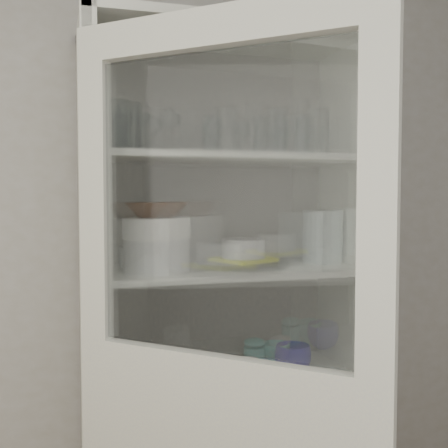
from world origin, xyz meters
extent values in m
cube|color=#A8A499|center=(0.00, 1.50, 1.30)|extent=(3.60, 0.02, 2.60)
cube|color=silver|center=(-0.28, 1.27, 1.05)|extent=(0.03, 0.45, 2.10)
cube|color=silver|center=(0.68, 1.27, 1.05)|extent=(0.03, 0.45, 2.10)
cube|color=slate|center=(0.20, 1.49, 1.05)|extent=(1.00, 0.03, 2.10)
cube|color=silver|center=(0.20, 1.27, 2.08)|extent=(1.00, 0.45, 0.03)
cube|color=beige|center=(0.20, 1.26, 0.85)|extent=(0.94, 0.42, 0.02)
cube|color=beige|center=(0.20, 1.26, 1.25)|extent=(0.94, 0.42, 0.02)
cube|color=beige|center=(0.20, 1.26, 1.65)|extent=(0.94, 0.42, 0.02)
cube|color=silver|center=(0.03, 0.74, 1.95)|extent=(0.68, 0.65, 0.10)
cube|color=silver|center=(-0.27, 1.02, 1.50)|extent=(0.09, 0.09, 0.80)
cube|color=silver|center=(0.32, 0.46, 1.50)|extent=(0.09, 0.09, 0.80)
cube|color=silver|center=(0.03, 0.74, 1.50)|extent=(0.53, 0.51, 0.78)
cylinder|color=silver|center=(-0.18, 1.15, 1.74)|extent=(0.10, 0.10, 0.15)
cylinder|color=silver|center=(-0.15, 1.13, 1.73)|extent=(0.08, 0.08, 0.15)
cylinder|color=silver|center=(0.16, 1.11, 1.73)|extent=(0.08, 0.08, 0.14)
cylinder|color=silver|center=(0.34, 1.12, 1.73)|extent=(0.08, 0.08, 0.15)
cylinder|color=silver|center=(0.43, 1.15, 1.73)|extent=(0.08, 0.08, 0.13)
cylinder|color=silver|center=(0.44, 1.11, 1.73)|extent=(0.07, 0.07, 0.13)
cylinder|color=silver|center=(0.50, 1.14, 1.74)|extent=(0.09, 0.09, 0.16)
cylinder|color=silver|center=(-0.17, 1.28, 1.72)|extent=(0.06, 0.06, 0.13)
cylinder|color=silver|center=(-0.10, 1.28, 1.73)|extent=(0.09, 0.09, 0.14)
cylinder|color=silver|center=(0.15, 1.25, 1.73)|extent=(0.08, 0.08, 0.14)
cylinder|color=silver|center=(0.15, 1.26, 1.73)|extent=(0.07, 0.07, 0.13)
cylinder|color=silver|center=(0.40, 1.25, 1.73)|extent=(0.09, 0.09, 0.14)
cylinder|color=silver|center=(-0.05, 1.23, 1.32)|extent=(0.22, 0.22, 0.11)
cylinder|color=silver|center=(-0.06, 1.37, 1.30)|extent=(0.21, 0.21, 0.07)
cylinder|color=white|center=(-0.05, 1.23, 1.41)|extent=(0.23, 0.23, 0.07)
imported|color=#422311|center=(-0.05, 1.23, 1.47)|extent=(0.25, 0.25, 0.05)
cylinder|color=silver|center=(0.27, 1.26, 1.27)|extent=(0.36, 0.36, 0.02)
cube|color=#FDF536|center=(0.27, 1.26, 1.29)|extent=(0.24, 0.24, 0.01)
cylinder|color=silver|center=(0.27, 1.26, 1.33)|extent=(0.16, 0.16, 0.07)
cylinder|color=#AEBBB9|center=(0.59, 1.27, 1.36)|extent=(0.15, 0.15, 0.20)
imported|color=#202094|center=(0.45, 1.23, 0.91)|extent=(0.16, 0.16, 0.11)
imported|color=teal|center=(0.41, 1.30, 0.91)|extent=(0.12, 0.12, 0.10)
imported|color=silver|center=(0.26, 1.18, 0.90)|extent=(0.10, 0.10, 0.08)
cylinder|color=teal|center=(0.34, 1.32, 0.90)|extent=(0.08, 0.08, 0.08)
ellipsoid|color=teal|center=(0.34, 1.32, 0.95)|extent=(0.08, 0.08, 0.02)
cylinder|color=#B7BACB|center=(0.01, 1.21, 0.88)|extent=(0.10, 0.10, 0.04)
cylinder|color=silver|center=(-0.14, 1.31, 0.92)|extent=(0.13, 0.13, 0.12)
cylinder|color=silver|center=(-0.15, 1.25, 1.74)|extent=(0.08, 0.08, 0.16)
cylinder|color=silver|center=(0.34, 1.23, 1.73)|extent=(0.07, 0.07, 0.14)
camera|label=1|loc=(-0.38, -0.65, 1.52)|focal=45.00mm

